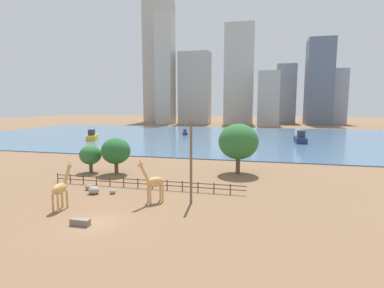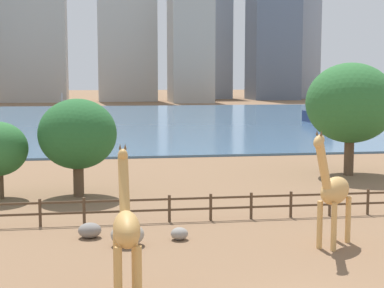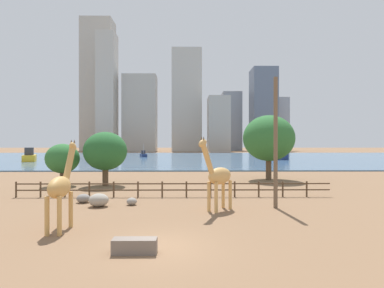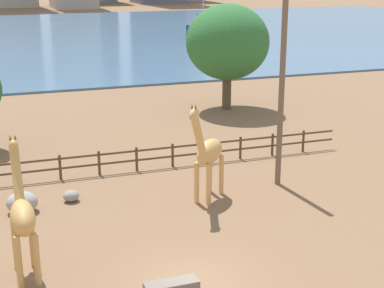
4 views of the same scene
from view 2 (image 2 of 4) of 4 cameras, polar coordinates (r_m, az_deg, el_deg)
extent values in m
plane|color=brown|center=(95.85, -4.86, 2.43)|extent=(400.00, 400.00, 0.00)
cube|color=#476B8C|center=(92.85, -4.74, 2.36)|extent=(180.00, 86.00, 0.20)
cylinder|color=tan|center=(24.26, 13.59, -7.83)|extent=(0.32, 0.32, 1.95)
cylinder|color=tan|center=(24.49, 12.28, -7.66)|extent=(0.32, 0.32, 1.95)
cylinder|color=tan|center=(25.63, 14.90, -7.09)|extent=(0.32, 0.32, 1.95)
cylinder|color=tan|center=(25.84, 13.64, -6.94)|extent=(0.32, 0.32, 1.95)
ellipsoid|color=tan|center=(24.77, 13.70, -4.42)|extent=(2.13, 2.15, 1.13)
cylinder|color=tan|center=(23.42, 12.60, -2.03)|extent=(1.11, 1.12, 2.11)
ellipsoid|color=tan|center=(22.88, 12.21, 0.26)|extent=(0.83, 0.83, 0.70)
cone|color=brown|center=(22.81, 12.43, 1.06)|extent=(0.15, 0.15, 0.21)
cone|color=brown|center=(22.88, 12.03, 1.09)|extent=(0.15, 0.15, 0.21)
cylinder|color=tan|center=(19.51, -7.32, -11.34)|extent=(0.22, 0.22, 1.91)
cylinder|color=tan|center=(19.54, -5.55, -11.29)|extent=(0.22, 0.22, 1.91)
cylinder|color=tan|center=(18.11, -7.13, -12.77)|extent=(0.22, 0.22, 1.91)
cylinder|color=tan|center=(18.14, -5.22, -12.71)|extent=(0.22, 0.22, 1.91)
ellipsoid|color=tan|center=(18.45, -6.36, -8.22)|extent=(0.88, 2.12, 1.10)
cylinder|color=tan|center=(19.50, -6.62, -4.03)|extent=(0.37, 1.37, 1.99)
ellipsoid|color=tan|center=(19.88, -6.73, -1.17)|extent=(0.36, 0.82, 0.73)
cone|color=brown|center=(19.84, -6.99, -0.26)|extent=(0.10, 0.10, 0.20)
cone|color=brown|center=(19.84, -6.50, -0.25)|extent=(0.10, 0.10, 0.20)
ellipsoid|color=gray|center=(25.34, -1.23, -8.69)|extent=(0.74, 0.71, 0.53)
ellipsoid|color=gray|center=(25.99, -9.89, -8.25)|extent=(1.00, 0.88, 0.66)
ellipsoid|color=gray|center=(24.60, -6.28, -8.72)|extent=(1.38, 1.24, 0.93)
cylinder|color=#4C3826|center=(28.29, -14.52, -6.47)|extent=(0.14, 0.14, 1.30)
cylinder|color=#4C3826|center=(28.15, -10.42, -6.43)|extent=(0.14, 0.14, 1.30)
cylinder|color=#4C3826|center=(28.14, -6.30, -6.36)|extent=(0.14, 0.14, 1.30)
cylinder|color=#4C3826|center=(28.28, -2.21, -6.26)|extent=(0.14, 0.14, 1.30)
cylinder|color=#4C3826|center=(28.56, 1.83, -6.13)|extent=(0.14, 0.14, 1.30)
cylinder|color=#4C3826|center=(28.98, 5.76, -5.98)|extent=(0.14, 0.14, 1.30)
cylinder|color=#4C3826|center=(29.53, 9.57, -5.80)|extent=(0.14, 0.14, 1.30)
cylinder|color=#4C3826|center=(30.20, 13.21, -5.61)|extent=(0.14, 0.14, 1.30)
cylinder|color=#4C3826|center=(30.99, 16.69, -5.40)|extent=(0.14, 0.14, 1.30)
cube|color=#4C3826|center=(28.64, 3.69, -5.17)|extent=(26.10, 0.08, 0.10)
cube|color=#4C3826|center=(28.75, 3.68, -6.19)|extent=(26.10, 0.08, 0.10)
cylinder|color=brown|center=(42.82, 14.97, -1.19)|extent=(0.68, 0.68, 2.60)
ellipsoid|color=#2D6B33|center=(42.49, 15.12, 3.87)|extent=(6.21, 6.21, 5.59)
cylinder|color=brown|center=(34.69, -10.94, -3.51)|extent=(0.61, 0.61, 1.85)
ellipsoid|color=#26602D|center=(34.32, -11.04, 0.97)|extent=(4.49, 4.49, 4.04)
cube|color=navy|center=(87.27, 12.37, 2.55)|extent=(2.97, 7.99, 1.59)
cube|color=#333338|center=(86.24, 12.64, 3.66)|extent=(1.95, 2.89, 1.91)
cylinder|color=silver|center=(87.47, 12.34, 4.90)|extent=(0.12, 0.12, 5.56)
cube|color=navy|center=(96.26, -12.49, 2.71)|extent=(2.91, 4.81, 0.91)
cube|color=#333338|center=(96.75, -12.59, 3.32)|extent=(1.52, 1.88, 1.09)
cylinder|color=silver|center=(95.92, -12.49, 3.91)|extent=(0.15, 0.15, 3.17)
cube|color=#ADA89E|center=(164.68, -15.23, 11.05)|extent=(17.63, 10.45, 40.66)
cube|color=gray|center=(184.96, 1.84, 9.80)|extent=(11.03, 14.49, 34.45)
cube|color=#939EAD|center=(190.01, 10.32, 9.07)|extent=(9.26, 14.22, 30.90)
cube|color=slate|center=(178.08, 7.87, 11.75)|extent=(13.46, 14.12, 46.18)
cube|color=#B7B2A8|center=(165.40, -6.35, 13.74)|extent=(15.98, 8.21, 55.19)
cube|color=#ADA89E|center=(157.50, -0.18, 9.17)|extent=(10.76, 14.98, 27.95)
camera|label=1|loc=(22.52, 103.40, 8.16)|focal=28.00mm
camera|label=3|loc=(7.99, 60.02, -14.77)|focal=28.00mm
camera|label=4|loc=(3.90, 174.85, 59.48)|focal=55.00mm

